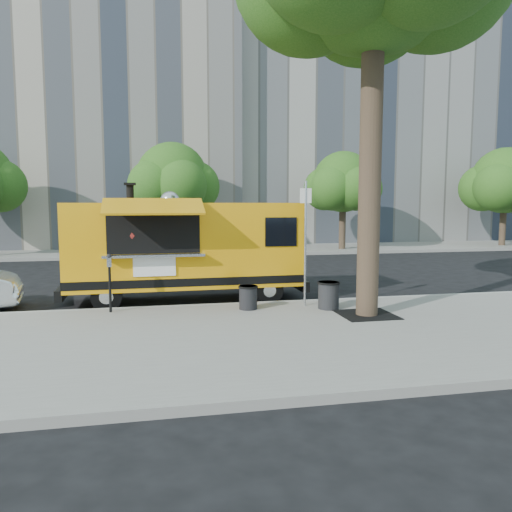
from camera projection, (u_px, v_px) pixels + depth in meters
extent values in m
plane|color=black|center=(232.00, 302.00, 13.30)|extent=(120.00, 120.00, 0.00)
cube|color=gray|center=(265.00, 339.00, 9.40)|extent=(60.00, 6.00, 0.15)
cube|color=#999993|center=(237.00, 306.00, 12.39)|extent=(60.00, 0.14, 0.16)
cube|color=gray|center=(192.00, 251.00, 26.43)|extent=(60.00, 5.00, 0.15)
cube|color=#AA9D8E|center=(53.00, 55.00, 31.82)|extent=(22.00, 14.00, 24.00)
cube|color=gray|center=(342.00, 103.00, 37.05)|extent=(20.00, 14.00, 20.00)
cylinder|color=#33261C|center=(370.00, 167.00, 10.74)|extent=(0.48, 0.48, 6.50)
cube|color=black|center=(367.00, 315.00, 11.08)|extent=(1.20, 1.20, 0.02)
cylinder|color=#33261C|center=(173.00, 226.00, 25.31)|extent=(0.36, 0.36, 2.60)
sphere|color=#1E5115|center=(172.00, 178.00, 25.05)|extent=(3.60, 3.60, 3.60)
cylinder|color=#33261C|center=(342.00, 225.00, 26.84)|extent=(0.36, 0.36, 2.60)
sphere|color=#1E5115|center=(343.00, 182.00, 26.59)|extent=(3.24, 3.24, 3.24)
cylinder|color=#33261C|center=(503.00, 223.00, 29.05)|extent=(0.36, 0.36, 2.60)
sphere|color=#1E5115|center=(505.00, 181.00, 28.79)|extent=(3.78, 3.78, 3.78)
cylinder|color=silver|center=(305.00, 244.00, 11.93)|extent=(0.06, 0.06, 3.00)
cube|color=white|center=(306.00, 196.00, 11.81)|extent=(0.28, 0.02, 0.35)
cylinder|color=black|center=(110.00, 289.00, 11.31)|extent=(0.06, 0.06, 1.05)
cube|color=silver|center=(109.00, 262.00, 11.24)|extent=(0.10, 0.08, 0.22)
sphere|color=black|center=(109.00, 256.00, 11.23)|extent=(0.11, 0.11, 0.11)
cube|color=orange|center=(185.00, 244.00, 13.24)|extent=(6.03, 2.13, 2.17)
cube|color=black|center=(186.00, 277.00, 13.33)|extent=(6.05, 2.15, 0.20)
cube|color=black|center=(296.00, 282.00, 14.04)|extent=(0.21, 1.93, 0.28)
cube|color=black|center=(64.00, 290.00, 12.69)|extent=(0.21, 1.93, 0.28)
cube|color=black|center=(294.00, 229.00, 13.86)|extent=(0.08, 1.63, 0.88)
cylinder|color=black|center=(269.00, 290.00, 13.00)|extent=(0.74, 0.27, 0.74)
cylinder|color=black|center=(254.00, 280.00, 14.64)|extent=(0.74, 0.27, 0.74)
cylinder|color=black|center=(107.00, 296.00, 12.11)|extent=(0.74, 0.27, 0.74)
cylinder|color=black|center=(111.00, 285.00, 13.76)|extent=(0.74, 0.27, 0.74)
cube|color=black|center=(154.00, 233.00, 12.09)|extent=(2.22, 0.22, 0.97)
cube|color=silver|center=(154.00, 256.00, 12.00)|extent=(2.42, 0.39, 0.06)
cube|color=orange|center=(154.00, 206.00, 11.55)|extent=(2.33, 0.91, 0.39)
cube|color=white|center=(155.00, 267.00, 12.10)|extent=(1.02, 0.06, 0.46)
cylinder|color=black|center=(130.00, 194.00, 12.80)|extent=(0.18, 0.18, 0.51)
sphere|color=silver|center=(170.00, 201.00, 13.22)|extent=(0.52, 0.52, 0.52)
sphere|color=maroon|center=(133.00, 235.00, 12.27)|extent=(0.78, 0.78, 0.78)
cylinder|color=#FF590C|center=(132.00, 241.00, 12.06)|extent=(0.32, 0.12, 0.31)
cylinder|color=black|center=(329.00, 295.00, 11.71)|extent=(0.49, 0.49, 0.64)
cylinder|color=black|center=(329.00, 283.00, 11.68)|extent=(0.53, 0.53, 0.04)
cylinder|color=black|center=(248.00, 297.00, 11.66)|extent=(0.42, 0.42, 0.55)
cylinder|color=black|center=(248.00, 287.00, 11.64)|extent=(0.46, 0.46, 0.04)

